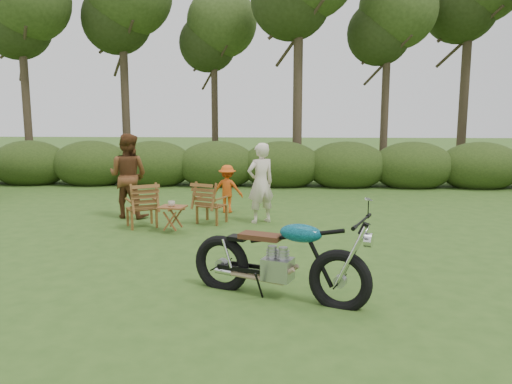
# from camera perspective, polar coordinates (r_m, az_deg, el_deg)

# --- Properties ---
(ground) EXTENTS (80.00, 80.00, 0.00)m
(ground) POSITION_cam_1_polar(r_m,az_deg,el_deg) (6.75, 2.34, -10.37)
(ground) COLOR #2F501A
(ground) RESTS_ON ground
(tree_line) EXTENTS (22.52, 11.62, 8.14)m
(tree_line) POSITION_cam_1_polar(r_m,az_deg,el_deg) (16.19, 4.86, 14.56)
(tree_line) COLOR #37291E
(tree_line) RESTS_ON ground
(motorcycle) EXTENTS (2.34, 1.58, 1.25)m
(motorcycle) POSITION_cam_1_polar(r_m,az_deg,el_deg) (6.29, 2.48, -11.85)
(motorcycle) COLOR #0C89A4
(motorcycle) RESTS_ON ground
(lawn_chair_right) EXTENTS (0.77, 0.77, 0.86)m
(lawn_chair_right) POSITION_cam_1_polar(r_m,az_deg,el_deg) (10.34, -5.05, -3.53)
(lawn_chair_right) COLOR brown
(lawn_chair_right) RESTS_ON ground
(lawn_chair_left) EXTENTS (0.83, 0.83, 0.89)m
(lawn_chair_left) POSITION_cam_1_polar(r_m,az_deg,el_deg) (10.20, -12.86, -3.90)
(lawn_chair_left) COLOR brown
(lawn_chair_left) RESTS_ON ground
(side_table) EXTENTS (0.55, 0.49, 0.51)m
(side_table) POSITION_cam_1_polar(r_m,az_deg,el_deg) (9.56, -9.48, -3.10)
(side_table) COLOR brown
(side_table) RESTS_ON ground
(cup) EXTENTS (0.17, 0.17, 0.10)m
(cup) POSITION_cam_1_polar(r_m,az_deg,el_deg) (9.49, -9.63, -1.32)
(cup) COLOR beige
(cup) RESTS_ON side_table
(adult_a) EXTENTS (0.72, 0.65, 1.65)m
(adult_a) POSITION_cam_1_polar(r_m,az_deg,el_deg) (10.34, 0.52, -3.50)
(adult_a) COLOR beige
(adult_a) RESTS_ON ground
(adult_b) EXTENTS (1.00, 0.85, 1.81)m
(adult_b) POSITION_cam_1_polar(r_m,az_deg,el_deg) (11.20, -14.22, -2.80)
(adult_b) COLOR brown
(adult_b) RESTS_ON ground
(child) EXTENTS (0.74, 0.47, 1.08)m
(child) POSITION_cam_1_polar(r_m,az_deg,el_deg) (11.39, -3.26, -2.33)
(child) COLOR #D55114
(child) RESTS_ON ground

